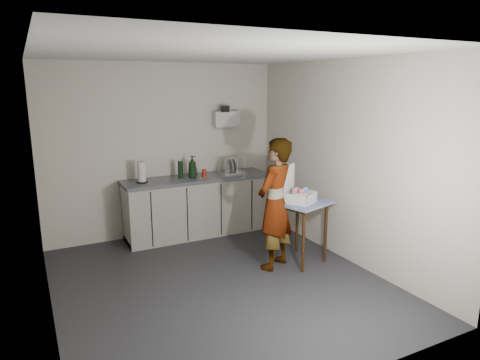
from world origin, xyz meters
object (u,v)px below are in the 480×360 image
kitchen_counter (197,207)px  paper_towel (142,173)px  side_table (301,209)px  bakery_box (299,194)px  soap_bottle (192,167)px  standing_man (275,204)px  soda_can (204,173)px  dark_bottle (181,170)px  dish_rack (231,169)px

kitchen_counter → paper_towel: bearing=-179.8°
side_table → bakery_box: size_ratio=1.78×
soap_bottle → standing_man: bearing=-72.3°
side_table → soda_can: 1.72m
side_table → soap_bottle: (-0.88, 1.57, 0.36)m
dark_bottle → paper_towel: 0.59m
standing_man → dish_rack: size_ratio=4.47×
standing_man → soap_bottle: size_ratio=4.95×
side_table → soap_bottle: 1.83m
soap_bottle → dish_rack: 0.69m
kitchen_counter → soap_bottle: (-0.08, -0.03, 0.65)m
kitchen_counter → standing_man: 1.69m
kitchen_counter → bakery_box: (0.74, -1.63, 0.50)m
kitchen_counter → soda_can: soda_can is taller
standing_man → soda_can: standing_man is taller
side_table → soda_can: size_ratio=6.81×
soap_bottle → soda_can: 0.21m
dark_bottle → bakery_box: bakery_box is taller
kitchen_counter → dish_rack: 0.81m
soap_bottle → dark_bottle: 0.18m
kitchen_counter → dark_bottle: (-0.25, 0.02, 0.61)m
side_table → dark_bottle: (-1.05, 1.62, 0.32)m
kitchen_counter → dark_bottle: bearing=176.2°
bakery_box → paper_towel: bearing=103.4°
soap_bottle → dark_bottle: bearing=163.8°
side_table → paper_towel: size_ratio=2.75×
kitchen_counter → standing_man: bearing=-75.3°
soap_bottle → paper_towel: soap_bottle is taller
side_table → soda_can: soda_can is taller
paper_towel → dish_rack: bearing=1.9°
kitchen_counter → paper_towel: size_ratio=7.45×
side_table → dish_rack: 1.68m
soda_can → dark_bottle: (-0.35, 0.06, 0.07)m
kitchen_counter → soda_can: (0.10, -0.04, 0.54)m
side_table → dish_rack: bearing=79.7°
kitchen_counter → soda_can: bearing=-22.9°
standing_man → soap_bottle: standing_man is taller
paper_towel → soap_bottle: bearing=-2.2°
side_table → dark_bottle: dark_bottle is taller
soda_can → dish_rack: dish_rack is taller
kitchen_counter → soap_bottle: bearing=-157.4°
dark_bottle → dish_rack: dark_bottle is taller
kitchen_counter → dish_rack: (0.60, 0.05, 0.54)m
standing_man → soap_bottle: 1.65m
side_table → soap_bottle: bearing=102.1°
standing_man → dark_bottle: size_ratio=6.35×
kitchen_counter → soda_can: size_ratio=18.49×
dark_bottle → dish_rack: bearing=1.9°
side_table → dark_bottle: size_ratio=3.17×
kitchen_counter → side_table: size_ratio=2.71×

